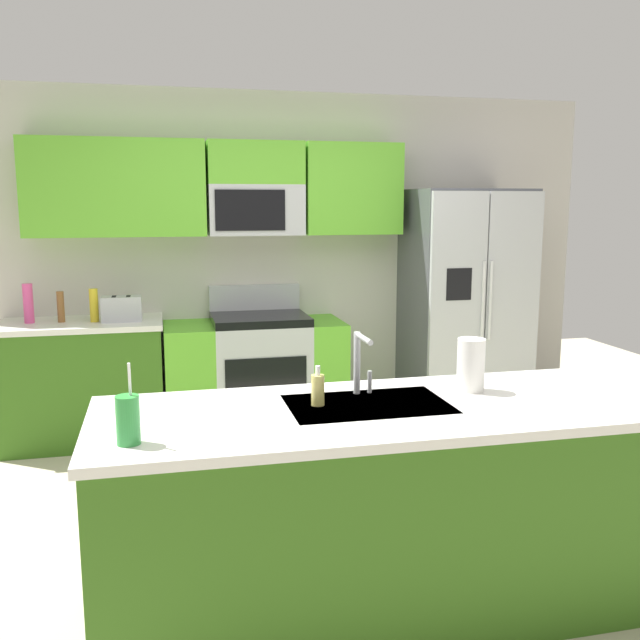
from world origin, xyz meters
TOP-DOWN VIEW (x-y plane):
  - ground_plane at (0.00, 0.00)m, footprint 9.00×9.00m
  - kitchen_wall_unit at (-0.14, 2.08)m, footprint 5.20×0.43m
  - back_counter at (-1.49, 1.80)m, footprint 1.15×0.63m
  - range_oven at (-0.23, 1.80)m, footprint 1.36×0.61m
  - refrigerator at (1.47, 1.73)m, footprint 0.90×0.76m
  - island_counter at (0.02, -0.72)m, footprint 2.50×0.87m
  - toaster at (-1.20, 1.75)m, footprint 0.28×0.16m
  - pepper_mill at (-1.62, 1.80)m, footprint 0.05×0.05m
  - bottle_pink at (-1.83, 1.81)m, footprint 0.07×0.07m
  - bottle_yellow at (-1.39, 1.76)m, footprint 0.06×0.06m
  - sink_faucet at (-0.08, -0.52)m, footprint 0.08×0.21m
  - drink_cup_green at (-1.05, -0.95)m, footprint 0.08×0.08m
  - soap_dispenser at (-0.29, -0.63)m, footprint 0.06×0.06m
  - paper_towel_roll at (0.43, -0.57)m, footprint 0.12×0.12m

SIDE VIEW (x-z plane):
  - ground_plane at x=0.00m, z-range 0.00..0.00m
  - range_oven at x=-0.23m, z-range -0.11..0.99m
  - back_counter at x=-1.49m, z-range 0.00..0.90m
  - island_counter at x=0.02m, z-range 0.00..0.90m
  - refrigerator at x=1.47m, z-range 0.00..1.85m
  - soap_dispenser at x=-0.29m, z-range 0.88..1.05m
  - drink_cup_green at x=-1.05m, z-range 0.84..1.14m
  - toaster at x=-1.20m, z-range 0.90..1.08m
  - pepper_mill at x=-1.62m, z-range 0.90..1.12m
  - bottle_yellow at x=-1.39m, z-range 0.90..1.14m
  - paper_towel_roll at x=0.43m, z-range 0.90..1.14m
  - bottle_pink at x=-1.83m, z-range 0.90..1.18m
  - sink_faucet at x=-0.08m, z-range 0.93..1.21m
  - kitchen_wall_unit at x=-0.14m, z-range 0.17..2.77m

